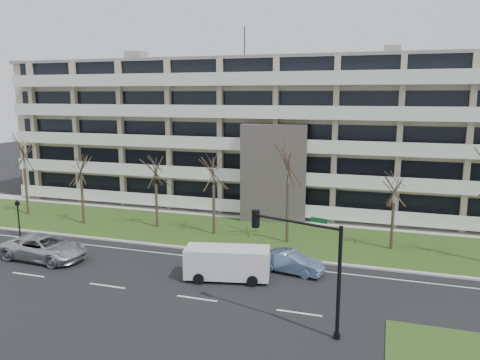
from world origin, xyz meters
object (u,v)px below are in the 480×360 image
(silver_pickup, at_px, (45,248))
(blue_sedan, at_px, (291,262))
(white_van, at_px, (228,261))
(traffic_signal, at_px, (308,257))
(pedestrian_signal, at_px, (18,213))

(silver_pickup, distance_m, blue_sedan, 17.55)
(white_van, bearing_deg, traffic_signal, -51.88)
(blue_sedan, height_order, pedestrian_signal, pedestrian_signal)
(silver_pickup, height_order, white_van, white_van)
(white_van, bearing_deg, pedestrian_signal, 158.08)
(blue_sedan, height_order, traffic_signal, traffic_signal)
(silver_pickup, bearing_deg, white_van, -84.03)
(traffic_signal, height_order, pedestrian_signal, traffic_signal)
(silver_pickup, xyz_separation_m, pedestrian_signal, (-6.04, 4.10, 1.08))
(silver_pickup, height_order, blue_sedan, silver_pickup)
(traffic_signal, xyz_separation_m, pedestrian_signal, (-25.64, 8.51, -1.85))
(white_van, bearing_deg, blue_sedan, 21.70)
(traffic_signal, relative_size, pedestrian_signal, 1.92)
(silver_pickup, relative_size, blue_sedan, 1.43)
(silver_pickup, xyz_separation_m, white_van, (13.74, 0.54, 0.38))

